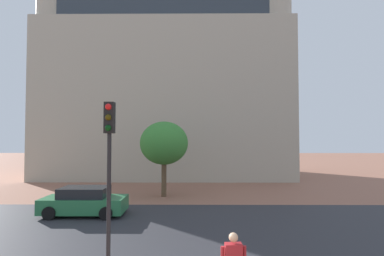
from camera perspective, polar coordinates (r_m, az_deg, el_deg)
ground_plane at (r=16.41m, az=-1.57°, el=-15.94°), size 120.00×120.00×0.00m
street_asphalt_strip at (r=13.59m, az=-2.02°, el=-18.91°), size 120.00×8.32×0.00m
landmark_building at (r=31.67m, az=-4.32°, el=9.09°), size 24.73×11.27×36.55m
car_green at (r=16.19m, az=-20.56°, el=-13.51°), size 4.17×1.95×1.43m
traffic_light_pole at (r=8.58m, az=-16.13°, el=-5.19°), size 0.28×0.34×4.99m
tree_curb_far at (r=19.65m, az=-5.56°, el=-3.04°), size 3.26×3.26×5.08m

